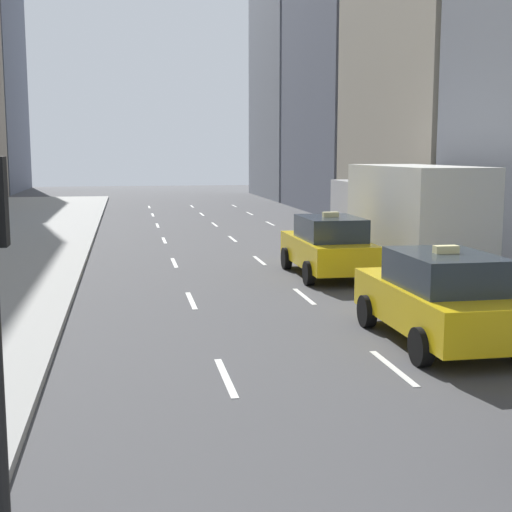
% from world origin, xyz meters
% --- Properties ---
extents(lane_markings, '(5.72, 56.00, 0.01)m').
position_xyz_m(lane_markings, '(2.60, 23.00, 0.01)').
color(lane_markings, white).
rests_on(lane_markings, ground).
extents(taxi_lead, '(2.02, 4.40, 1.87)m').
position_xyz_m(taxi_lead, '(4.00, 15.33, 0.88)').
color(taxi_lead, yellow).
rests_on(taxi_lead, ground).
extents(taxi_second, '(2.02, 4.40, 1.87)m').
position_xyz_m(taxi_second, '(4.00, 22.76, 0.88)').
color(taxi_second, yellow).
rests_on(taxi_second, ground).
extents(box_truck, '(2.58, 8.40, 3.15)m').
position_xyz_m(box_truck, '(6.80, 24.12, 1.71)').
color(box_truck, silver).
rests_on(box_truck, ground).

